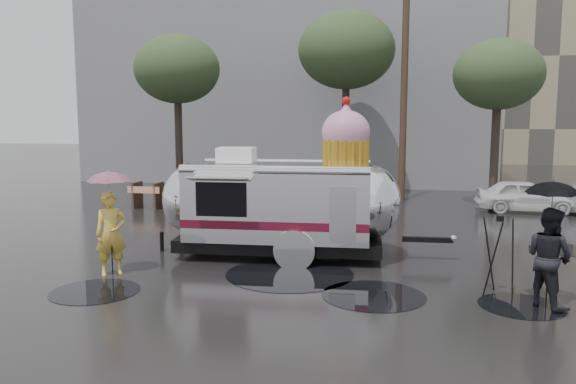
% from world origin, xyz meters
% --- Properties ---
extents(ground, '(120.00, 120.00, 0.00)m').
position_xyz_m(ground, '(0.00, 0.00, 0.00)').
color(ground, black).
rests_on(ground, ground).
extents(puddles, '(11.82, 7.47, 0.01)m').
position_xyz_m(puddles, '(1.37, 1.73, 0.01)').
color(puddles, black).
rests_on(puddles, ground).
extents(grey_building, '(22.00, 12.00, 13.00)m').
position_xyz_m(grey_building, '(-4.00, 24.00, 6.50)').
color(grey_building, slate).
rests_on(grey_building, ground).
extents(utility_pole, '(1.60, 0.28, 9.00)m').
position_xyz_m(utility_pole, '(2.50, 14.00, 4.62)').
color(utility_pole, '#473323').
rests_on(utility_pole, ground).
extents(tree_left, '(3.64, 3.64, 6.95)m').
position_xyz_m(tree_left, '(-7.00, 13.00, 5.48)').
color(tree_left, '#382D26').
rests_on(tree_left, ground).
extents(tree_mid, '(4.20, 4.20, 8.03)m').
position_xyz_m(tree_mid, '(0.00, 15.00, 6.34)').
color(tree_mid, '#382D26').
rests_on(tree_mid, ground).
extents(tree_right, '(3.36, 3.36, 6.42)m').
position_xyz_m(tree_right, '(6.00, 13.00, 5.06)').
color(tree_right, '#382D26').
rests_on(tree_right, ground).
extents(barricade_row, '(4.30, 0.80, 1.00)m').
position_xyz_m(barricade_row, '(-5.55, 9.96, 0.52)').
color(barricade_row, '#473323').
rests_on(barricade_row, ground).
extents(airstream_trailer, '(7.48, 3.16, 4.03)m').
position_xyz_m(airstream_trailer, '(-0.28, 3.69, 1.41)').
color(airstream_trailer, silver).
rests_on(airstream_trailer, ground).
extents(person_left, '(0.79, 0.76, 1.84)m').
position_xyz_m(person_left, '(-3.61, 1.16, 0.92)').
color(person_left, gold).
rests_on(person_left, ground).
extents(umbrella_pink, '(1.14, 1.14, 2.33)m').
position_xyz_m(umbrella_pink, '(-3.61, 1.16, 1.94)').
color(umbrella_pink, pink).
rests_on(umbrella_pink, ground).
extents(person_right, '(0.95, 0.99, 1.84)m').
position_xyz_m(person_right, '(5.27, 0.86, 0.92)').
color(person_right, black).
rests_on(person_right, ground).
extents(umbrella_black, '(1.17, 1.17, 2.35)m').
position_xyz_m(umbrella_black, '(5.27, 0.86, 1.95)').
color(umbrella_black, black).
rests_on(umbrella_black, ground).
extents(tripod, '(0.57, 0.65, 1.58)m').
position_xyz_m(tripod, '(4.48, 1.40, 0.95)').
color(tripod, black).
rests_on(tripod, ground).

